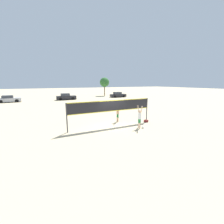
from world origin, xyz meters
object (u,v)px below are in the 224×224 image
(gear_bag, at_px, (146,121))
(tree_left_cluster, at_px, (104,82))
(volleyball_net, at_px, (112,107))
(volleyball, at_px, (143,127))
(player_blocker, at_px, (118,112))
(parked_car_mid, at_px, (9,99))
(player_spiker, at_px, (140,116))
(parked_car_far, at_px, (118,95))
(parked_car_near, at_px, (66,97))

(gear_bag, height_order, tree_left_cluster, tree_left_cluster)
(volleyball_net, relative_size, gear_bag, 23.14)
(volleyball_net, height_order, volleyball, volleyball_net)
(player_blocker, distance_m, tree_left_cluster, 31.56)
(volleyball, bearing_deg, parked_car_mid, 116.52)
(player_spiker, xyz_separation_m, parked_car_far, (12.18, 25.84, -0.43))
(player_blocker, height_order, volleyball, player_blocker)
(player_spiker, bearing_deg, player_blocker, 13.87)
(volleyball, xyz_separation_m, gear_bag, (1.64, 1.54, 0.01))
(player_spiker, bearing_deg, parked_car_mid, 26.34)
(gear_bag, xyz_separation_m, parked_car_mid, (-15.15, 25.53, 0.52))
(player_blocker, bearing_deg, player_spiker, 13.87)
(volleyball, height_order, tree_left_cluster, tree_left_cluster)
(parked_car_far, bearing_deg, gear_bag, -110.98)
(player_blocker, relative_size, volleyball, 9.53)
(volleyball_net, xyz_separation_m, parked_car_near, (0.12, 24.43, -1.14))
(player_spiker, xyz_separation_m, player_blocker, (-0.70, 2.83, -0.02))
(volleyball_net, xyz_separation_m, player_spiker, (1.96, -1.67, -0.73))
(volleyball_net, distance_m, player_spiker, 2.67)
(player_blocker, height_order, parked_car_near, player_blocker)
(tree_left_cluster, bearing_deg, parked_car_far, -78.19)
(volleyball_net, relative_size, parked_car_mid, 1.90)
(volleyball_net, height_order, parked_car_near, volleyball_net)
(gear_bag, distance_m, tree_left_cluster, 32.27)
(volleyball, relative_size, parked_car_mid, 0.05)
(volleyball, relative_size, parked_car_far, 0.05)
(parked_car_near, xyz_separation_m, parked_car_far, (14.02, -0.26, -0.03))
(parked_car_near, bearing_deg, parked_car_mid, -179.87)
(gear_bag, bearing_deg, player_spiker, -144.95)
(parked_car_mid, bearing_deg, parked_car_near, -5.77)
(volleyball_net, height_order, parked_car_far, volleyball_net)
(volleyball, bearing_deg, volleyball_net, 138.93)
(player_blocker, distance_m, gear_bag, 3.12)
(volleyball_net, xyz_separation_m, gear_bag, (3.82, -0.36, -1.69))
(parked_car_far, bearing_deg, volleyball_net, -118.49)
(volleyball_net, xyz_separation_m, parked_car_far, (14.14, 24.17, -1.16))
(player_spiker, height_order, volleyball, player_spiker)
(parked_car_near, relative_size, parked_car_mid, 1.04)
(volleyball_net, relative_size, player_blocker, 4.15)
(parked_car_near, height_order, parked_car_far, parked_car_near)
(player_spiker, xyz_separation_m, tree_left_cluster, (10.89, 32.03, 3.01))
(player_spiker, distance_m, parked_car_mid, 29.95)
(volleyball_net, bearing_deg, tree_left_cluster, 67.07)
(parked_car_near, bearing_deg, player_spiker, -82.13)
(parked_car_near, relative_size, tree_left_cluster, 0.83)
(parked_car_far, height_order, tree_left_cluster, tree_left_cluster)
(volleyball_net, bearing_deg, player_blocker, 42.71)
(parked_car_near, xyz_separation_m, parked_car_mid, (-11.45, 0.74, -0.03))
(volleyball, distance_m, gear_bag, 2.25)
(volleyball_net, height_order, player_blocker, volleyball_net)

